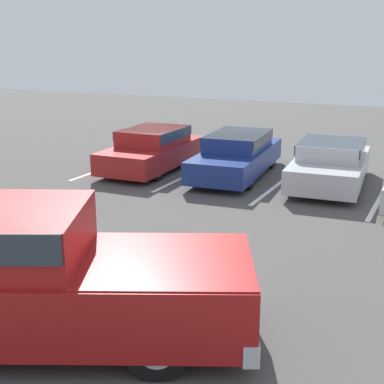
{
  "coord_description": "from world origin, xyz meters",
  "views": [
    {
      "loc": [
        6.11,
        -5.29,
        3.91
      ],
      "look_at": [
        1.55,
        4.01,
        1.0
      ],
      "focal_mm": 50.0,
      "sensor_mm": 36.0,
      "label": 1
    }
  ],
  "objects_px": {
    "pickup_truck": "(27,276)",
    "parked_sedan_b": "(237,153)",
    "parked_sedan_a": "(153,148)",
    "parked_sedan_c": "(331,162)"
  },
  "relations": [
    {
      "from": "parked_sedan_b",
      "to": "parked_sedan_a",
      "type": "bearing_deg",
      "value": -86.85
    },
    {
      "from": "parked_sedan_b",
      "to": "pickup_truck",
      "type": "bearing_deg",
      "value": -0.02
    },
    {
      "from": "parked_sedan_a",
      "to": "parked_sedan_c",
      "type": "distance_m",
      "value": 5.49
    },
    {
      "from": "parked_sedan_a",
      "to": "parked_sedan_b",
      "type": "height_order",
      "value": "parked_sedan_a"
    },
    {
      "from": "parked_sedan_b",
      "to": "parked_sedan_c",
      "type": "bearing_deg",
      "value": 86.59
    },
    {
      "from": "parked_sedan_b",
      "to": "parked_sedan_c",
      "type": "distance_m",
      "value": 2.77
    },
    {
      "from": "parked_sedan_b",
      "to": "parked_sedan_c",
      "type": "height_order",
      "value": "parked_sedan_b"
    },
    {
      "from": "pickup_truck",
      "to": "parked_sedan_b",
      "type": "distance_m",
      "value": 9.92
    },
    {
      "from": "parked_sedan_a",
      "to": "parked_sedan_c",
      "type": "relative_size",
      "value": 0.97
    },
    {
      "from": "parked_sedan_a",
      "to": "parked_sedan_b",
      "type": "bearing_deg",
      "value": 96.18
    }
  ]
}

